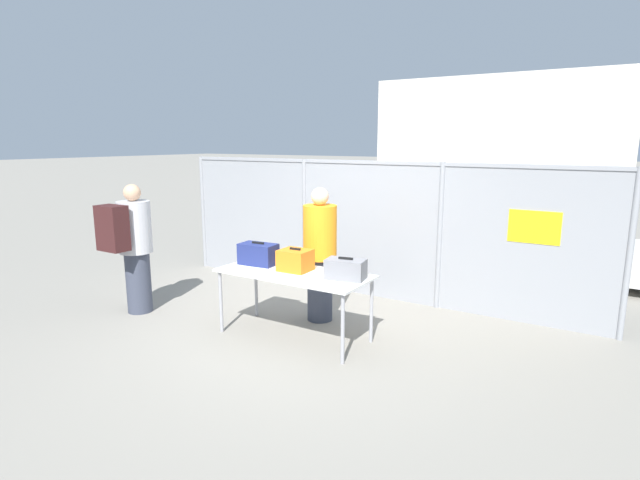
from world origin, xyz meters
name	(u,v)px	position (x,y,z in m)	size (l,w,h in m)	color
ground_plane	(292,337)	(0.00, 0.00, 0.00)	(120.00, 120.00, 0.00)	gray
fence_section	(368,226)	(0.02, 1.92, 1.04)	(6.59, 0.07, 1.97)	gray
inspection_table	(294,277)	(0.03, 0.01, 0.72)	(1.77, 0.78, 0.78)	silver
suitcase_navy	(258,254)	(-0.54, 0.09, 0.91)	(0.47, 0.29, 0.28)	navy
suitcase_orange	(295,260)	(0.00, 0.09, 0.90)	(0.36, 0.31, 0.27)	orange
suitcase_grey	(346,269)	(0.66, 0.08, 0.89)	(0.46, 0.32, 0.24)	slate
traveler_hooded	(132,244)	(-2.24, -0.41, 0.94)	(0.42, 0.65, 1.71)	#383D4C
security_worker_near	(320,253)	(-0.02, 0.66, 0.87)	(0.42, 0.42, 1.69)	#383D4C
utility_trailer	(552,254)	(2.20, 4.44, 0.39)	(4.47, 2.08, 0.65)	silver
distant_hangar	(508,126)	(-5.08, 35.64, 3.30)	(16.95, 9.66, 6.61)	beige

